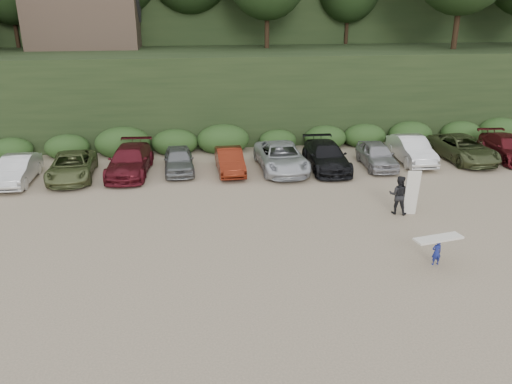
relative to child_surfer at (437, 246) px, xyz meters
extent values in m
plane|color=tan|center=(-4.39, 2.19, -0.77)|extent=(120.00, 120.00, 0.00)
cube|color=black|center=(-4.39, 24.19, 2.23)|extent=(80.00, 14.00, 6.00)
cube|color=black|center=(-4.39, 42.19, 7.23)|extent=(90.00, 30.00, 16.00)
cube|color=#2B491E|center=(-4.94, 16.69, -0.17)|extent=(46.20, 2.00, 1.20)
cube|color=brown|center=(-16.39, 26.19, 7.23)|extent=(8.00, 6.00, 4.00)
imported|color=silver|center=(-18.35, 11.82, -0.04)|extent=(1.57, 4.45, 1.47)
imported|color=#5E693D|center=(-15.57, 12.20, -0.07)|extent=(2.58, 5.17, 1.41)
imported|color=maroon|center=(-12.41, 12.53, 0.02)|extent=(2.64, 5.59, 1.57)
imported|color=slate|center=(-9.64, 12.58, -0.06)|extent=(1.83, 4.25, 1.43)
imported|color=maroon|center=(-6.70, 12.06, -0.08)|extent=(1.56, 4.21, 1.38)
imported|color=silver|center=(-3.67, 12.07, 0.01)|extent=(2.71, 5.65, 1.55)
imported|color=black|center=(-0.98, 11.93, 0.00)|extent=(2.25, 5.32, 1.53)
imported|color=#9C9BA0|center=(2.13, 11.90, -0.03)|extent=(2.00, 4.42, 1.47)
imported|color=white|center=(4.57, 12.50, 0.02)|extent=(1.91, 4.89, 1.59)
imported|color=#4A5430|center=(7.95, 12.45, -0.01)|extent=(2.83, 5.60, 1.52)
imported|color=maroon|center=(10.84, 12.23, -0.03)|extent=(2.49, 5.25, 1.48)
imported|color=navy|center=(0.00, 0.00, -0.25)|extent=(0.39, 0.26, 1.03)
cube|color=silver|center=(0.00, 0.00, 0.32)|extent=(1.95, 0.86, 0.08)
imported|color=black|center=(0.53, 4.88, 0.16)|extent=(1.12, 1.04, 1.86)
cube|color=silver|center=(1.02, 4.62, 0.33)|extent=(0.65, 0.39, 2.19)
camera|label=1|loc=(-8.99, -15.57, 8.49)|focal=35.00mm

